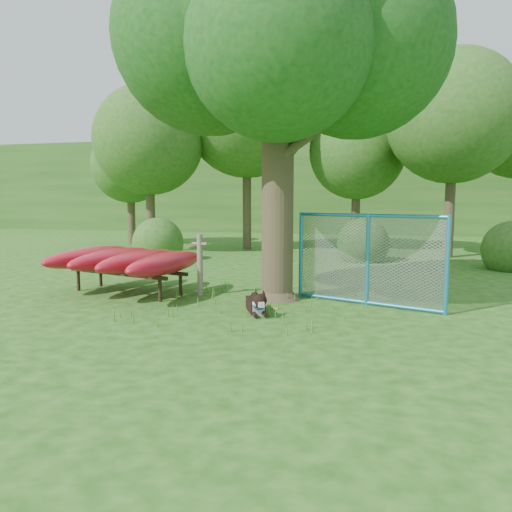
% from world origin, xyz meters
% --- Properties ---
extents(ground, '(80.00, 80.00, 0.00)m').
position_xyz_m(ground, '(0.00, 0.00, 0.00)').
color(ground, '#1B4C0F').
rests_on(ground, ground).
extents(oak_tree, '(6.91, 6.09, 8.46)m').
position_xyz_m(oak_tree, '(0.47, 1.87, 5.64)').
color(oak_tree, '#3D3221').
rests_on(oak_tree, ground).
extents(wooden_post, '(0.38, 0.14, 1.37)m').
position_xyz_m(wooden_post, '(-1.25, 1.80, 0.73)').
color(wooden_post, '#706254').
rests_on(wooden_post, ground).
extents(kayak_rack, '(3.35, 3.61, 1.01)m').
position_xyz_m(kayak_rack, '(-2.94, 1.62, 0.77)').
color(kayak_rack, black).
rests_on(kayak_rack, ground).
extents(husky_dog, '(0.64, 1.10, 0.51)m').
position_xyz_m(husky_dog, '(0.43, 0.40, 0.18)').
color(husky_dog, black).
rests_on(husky_dog, ground).
extents(fence_section, '(3.02, 1.21, 3.11)m').
position_xyz_m(fence_section, '(2.40, 1.70, 0.94)').
color(fence_section, teal).
rests_on(fence_section, ground).
extents(wildflower_clump, '(0.10, 0.09, 0.21)m').
position_xyz_m(wildflower_clump, '(0.85, 0.10, 0.17)').
color(wildflower_clump, '#4D802A').
rests_on(wildflower_clump, ground).
extents(bg_tree_a, '(4.40, 4.40, 6.70)m').
position_xyz_m(bg_tree_a, '(-6.50, 10.00, 4.48)').
color(bg_tree_a, '#3D3221').
rests_on(bg_tree_a, ground).
extents(bg_tree_b, '(5.20, 5.20, 8.22)m').
position_xyz_m(bg_tree_b, '(-3.00, 12.00, 5.61)').
color(bg_tree_b, '#3D3221').
rests_on(bg_tree_b, ground).
extents(bg_tree_c, '(4.00, 4.00, 6.12)m').
position_xyz_m(bg_tree_c, '(1.50, 13.00, 4.11)').
color(bg_tree_c, '#3D3221').
rests_on(bg_tree_c, ground).
extents(bg_tree_d, '(4.80, 4.80, 7.50)m').
position_xyz_m(bg_tree_d, '(5.00, 11.00, 5.08)').
color(bg_tree_d, '#3D3221').
rests_on(bg_tree_d, ground).
extents(bg_tree_f, '(3.60, 3.60, 5.55)m').
position_xyz_m(bg_tree_f, '(-9.00, 13.00, 3.73)').
color(bg_tree_f, '#3D3221').
rests_on(bg_tree_f, ground).
extents(shrub_left, '(1.80, 1.80, 1.80)m').
position_xyz_m(shrub_left, '(-5.00, 7.50, 0.00)').
color(shrub_left, '#29571C').
rests_on(shrub_left, ground).
extents(shrub_right, '(1.80, 1.80, 1.80)m').
position_xyz_m(shrub_right, '(6.50, 8.00, 0.00)').
color(shrub_right, '#29571C').
rests_on(shrub_right, ground).
extents(shrub_mid, '(1.80, 1.80, 1.80)m').
position_xyz_m(shrub_mid, '(2.00, 9.00, 0.00)').
color(shrub_mid, '#29571C').
rests_on(shrub_mid, ground).
extents(wooded_hillside, '(80.00, 12.00, 6.00)m').
position_xyz_m(wooded_hillside, '(0.00, 28.00, 3.00)').
color(wooded_hillside, '#29571C').
rests_on(wooded_hillside, ground).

